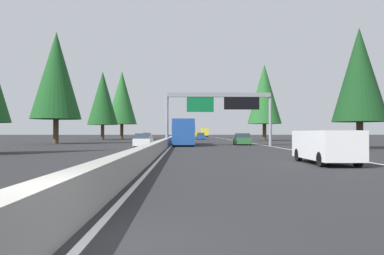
{
  "coord_description": "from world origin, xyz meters",
  "views": [
    {
      "loc": [
        -4.97,
        -1.71,
        1.61
      ],
      "look_at": [
        48.67,
        -2.89,
        2.28
      ],
      "focal_mm": 34.5,
      "sensor_mm": 36.0,
      "label": 1
    }
  ],
  "objects_px": {
    "minivan_far_right": "(326,145)",
    "sedan_mid_left": "(242,139)",
    "conifer_left_near": "(56,75)",
    "conifer_left_mid": "(103,98)",
    "sedan_mid_right": "(184,135)",
    "conifer_right_mid": "(264,94)",
    "box_truck_near_right": "(204,132)",
    "oncoming_near": "(143,141)",
    "conifer_left_far": "(122,98)",
    "bus_far_left": "(183,131)",
    "sign_gantry_overhead": "(220,104)",
    "pickup_near_center": "(196,135)",
    "oncoming_far": "(147,136)",
    "sedan_mid_center": "(201,136)",
    "conifer_right_near": "(359,75)"
  },
  "relations": [
    {
      "from": "sign_gantry_overhead",
      "to": "box_truck_near_right",
      "type": "xyz_separation_m",
      "value": [
        86.28,
        -2.94,
        -3.4
      ]
    },
    {
      "from": "sign_gantry_overhead",
      "to": "minivan_far_right",
      "type": "relative_size",
      "value": 2.54
    },
    {
      "from": "sedan_mid_center",
      "to": "box_truck_near_right",
      "type": "height_order",
      "value": "box_truck_near_right"
    },
    {
      "from": "bus_far_left",
      "to": "sedan_mid_center",
      "type": "xyz_separation_m",
      "value": [
        35.87,
        -3.77,
        -1.03
      ]
    },
    {
      "from": "bus_far_left",
      "to": "conifer_left_near",
      "type": "height_order",
      "value": "conifer_left_near"
    },
    {
      "from": "conifer_right_mid",
      "to": "bus_far_left",
      "type": "bearing_deg",
      "value": 147.65
    },
    {
      "from": "minivan_far_right",
      "to": "sedan_mid_left",
      "type": "distance_m",
      "value": 28.03
    },
    {
      "from": "pickup_near_center",
      "to": "box_truck_near_right",
      "type": "distance_m",
      "value": 23.02
    },
    {
      "from": "sign_gantry_overhead",
      "to": "oncoming_far",
      "type": "height_order",
      "value": "sign_gantry_overhead"
    },
    {
      "from": "oncoming_near",
      "to": "conifer_left_mid",
      "type": "xyz_separation_m",
      "value": [
        36.5,
        12.51,
        8.04
      ]
    },
    {
      "from": "sedan_mid_center",
      "to": "conifer_right_mid",
      "type": "distance_m",
      "value": 18.32
    },
    {
      "from": "sedan_mid_right",
      "to": "box_truck_near_right",
      "type": "height_order",
      "value": "box_truck_near_right"
    },
    {
      "from": "oncoming_near",
      "to": "conifer_left_near",
      "type": "xyz_separation_m",
      "value": [
        10.66,
        13.24,
        8.78
      ]
    },
    {
      "from": "conifer_left_mid",
      "to": "sedan_mid_left",
      "type": "bearing_deg",
      "value": -141.42
    },
    {
      "from": "oncoming_far",
      "to": "sedan_mid_center",
      "type": "bearing_deg",
      "value": 93.04
    },
    {
      "from": "oncoming_far",
      "to": "conifer_left_mid",
      "type": "relative_size",
      "value": 0.31
    },
    {
      "from": "sedan_mid_right",
      "to": "oncoming_far",
      "type": "relative_size",
      "value": 1.0
    },
    {
      "from": "minivan_far_right",
      "to": "sedan_mid_left",
      "type": "xyz_separation_m",
      "value": [
        28.03,
        -0.18,
        -0.27
      ]
    },
    {
      "from": "sedan_mid_center",
      "to": "conifer_left_mid",
      "type": "distance_m",
      "value": 22.63
    },
    {
      "from": "conifer_right_mid",
      "to": "conifer_left_near",
      "type": "distance_m",
      "value": 38.17
    },
    {
      "from": "sedan_mid_center",
      "to": "sedan_mid_right",
      "type": "bearing_deg",
      "value": 7.03
    },
    {
      "from": "sedan_mid_right",
      "to": "box_truck_near_right",
      "type": "relative_size",
      "value": 0.52
    },
    {
      "from": "conifer_left_near",
      "to": "sign_gantry_overhead",
      "type": "bearing_deg",
      "value": -109.11
    },
    {
      "from": "sedan_mid_left",
      "to": "pickup_near_center",
      "type": "relative_size",
      "value": 0.79
    },
    {
      "from": "sedan_mid_right",
      "to": "conifer_left_far",
      "type": "distance_m",
      "value": 30.15
    },
    {
      "from": "bus_far_left",
      "to": "oncoming_far",
      "type": "distance_m",
      "value": 36.16
    },
    {
      "from": "bus_far_left",
      "to": "conifer_right_mid",
      "type": "bearing_deg",
      "value": -32.35
    },
    {
      "from": "conifer_left_near",
      "to": "conifer_right_near",
      "type": "bearing_deg",
      "value": -113.76
    },
    {
      "from": "bus_far_left",
      "to": "sign_gantry_overhead",
      "type": "bearing_deg",
      "value": -115.56
    },
    {
      "from": "sedan_mid_right",
      "to": "conifer_right_mid",
      "type": "height_order",
      "value": "conifer_right_mid"
    },
    {
      "from": "minivan_far_right",
      "to": "bus_far_left",
      "type": "distance_m",
      "value": 28.13
    },
    {
      "from": "oncoming_far",
      "to": "conifer_left_near",
      "type": "relative_size",
      "value": 0.28
    },
    {
      "from": "sedan_mid_right",
      "to": "pickup_near_center",
      "type": "xyz_separation_m",
      "value": [
        -3.37,
        -3.37,
        0.23
      ]
    },
    {
      "from": "sign_gantry_overhead",
      "to": "conifer_right_near",
      "type": "xyz_separation_m",
      "value": [
        -7.78,
        -12.98,
        2.26
      ]
    },
    {
      "from": "bus_far_left",
      "to": "box_truck_near_right",
      "type": "height_order",
      "value": "bus_far_left"
    },
    {
      "from": "oncoming_near",
      "to": "oncoming_far",
      "type": "relative_size",
      "value": 1.0
    },
    {
      "from": "sign_gantry_overhead",
      "to": "pickup_near_center",
      "type": "height_order",
      "value": "sign_gantry_overhead"
    },
    {
      "from": "conifer_left_near",
      "to": "conifer_left_mid",
      "type": "distance_m",
      "value": 25.86
    },
    {
      "from": "minivan_far_right",
      "to": "sign_gantry_overhead",
      "type": "bearing_deg",
      "value": 6.55
    },
    {
      "from": "conifer_left_mid",
      "to": "conifer_left_far",
      "type": "bearing_deg",
      "value": -16.48
    },
    {
      "from": "sign_gantry_overhead",
      "to": "box_truck_near_right",
      "type": "relative_size",
      "value": 1.49
    },
    {
      "from": "sign_gantry_overhead",
      "to": "minivan_far_right",
      "type": "bearing_deg",
      "value": -173.45
    },
    {
      "from": "minivan_far_right",
      "to": "pickup_near_center",
      "type": "bearing_deg",
      "value": 2.39
    },
    {
      "from": "sedan_mid_left",
      "to": "bus_far_left",
      "type": "bearing_deg",
      "value": 96.57
    },
    {
      "from": "bus_far_left",
      "to": "sedan_mid_left",
      "type": "distance_m",
      "value": 7.56
    },
    {
      "from": "conifer_left_mid",
      "to": "box_truck_near_right",
      "type": "bearing_deg",
      "value": -24.65
    },
    {
      "from": "sedan_mid_center",
      "to": "conifer_left_far",
      "type": "xyz_separation_m",
      "value": [
        4.12,
        18.13,
        8.91
      ]
    },
    {
      "from": "conifer_left_near",
      "to": "sedan_mid_center",
      "type": "bearing_deg",
      "value": -35.21
    },
    {
      "from": "sedan_mid_center",
      "to": "conifer_left_mid",
      "type": "height_order",
      "value": "conifer_left_mid"
    },
    {
      "from": "minivan_far_right",
      "to": "conifer_right_near",
      "type": "relative_size",
      "value": 0.42
    }
  ]
}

